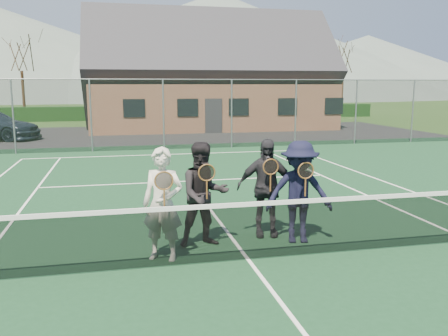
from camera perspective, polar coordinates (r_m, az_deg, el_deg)
The scene contains 18 objects.
ground at distance 27.12m, azimuth -8.55°, elevation 4.00°, with size 220.00×220.00×0.00m, color #284719.
court_surface at distance 7.69m, azimuth 2.91°, elevation -11.04°, with size 30.00×30.00×0.02m, color #14381E.
tarmac_carpark at distance 27.13m, azimuth -17.02°, elevation 3.68°, with size 40.00×12.00×0.01m, color black.
hedge_row at distance 39.02m, azimuth -9.90°, elevation 6.56°, with size 40.00×1.20×1.10m, color black.
hill_centre at distance 104.57m, azimuth -0.59°, elevation 14.47°, with size 120.00×120.00×22.00m, color #53645A.
hill_east at distance 116.82m, azimuth 16.82°, elevation 11.62°, with size 90.00×90.00×14.00m, color #506159.
court_markings at distance 7.68m, azimuth 2.91°, elevation -10.93°, with size 11.03×23.83×0.01m.
tennis_net at distance 7.52m, azimuth 2.95°, elevation -7.27°, with size 11.68×0.08×1.10m.
perimeter_fence at distance 20.54m, azimuth -7.29°, elevation 6.42°, with size 30.07×0.07×3.02m.
clubhouse at distance 31.50m, azimuth -1.86°, elevation 12.18°, with size 15.60×8.20×7.70m.
tree_b at distance 40.64m, azimuth -23.35°, elevation 13.44°, with size 3.20×3.20×7.77m.
tree_c at distance 40.22m, azimuth -7.27°, elevation 14.20°, with size 3.20×3.20×7.77m.
tree_d at distance 42.39m, azimuth 6.73°, elevation 13.99°, with size 3.20×3.20×7.77m.
tree_e at distance 44.72m, azimuth 14.21°, elevation 13.54°, with size 3.20×3.20×7.77m.
player_a at distance 7.50m, azimuth -7.38°, elevation -4.33°, with size 0.77×0.66×1.80m.
player_b at distance 8.09m, azimuth -2.42°, elevation -3.21°, with size 0.92×0.74×1.80m.
player_c at distance 8.66m, azimuth 5.04°, elevation -2.36°, with size 1.11×0.61×1.80m.
player_d at distance 8.37m, azimuth 9.03°, elevation -2.88°, with size 1.27×0.89×1.80m.
Camera 1 is at (-1.95, -6.91, 2.76)m, focal length 38.00 mm.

